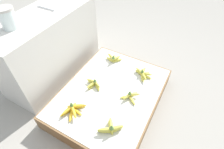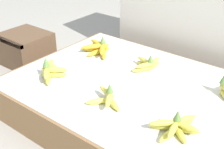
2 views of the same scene
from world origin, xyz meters
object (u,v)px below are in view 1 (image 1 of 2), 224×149
Objects in this scene: banana_bunch_middle_left at (73,109)px; foam_tray_white at (52,4)px; banana_bunch_front_left at (111,128)px; banana_bunch_middle_midleft at (94,84)px; glass_jar at (8,18)px; banana_bunch_front_midleft at (130,96)px; banana_bunch_front_midright at (143,74)px; banana_bunch_middle_midright at (114,58)px.

foam_tray_white reaches higher than banana_bunch_middle_left.
banana_bunch_middle_midleft is (0.34, 0.39, -0.01)m from banana_bunch_front_left.
banana_bunch_middle_left is at bearing -179.83° from banana_bunch_middle_midleft.
glass_jar reaches higher than banana_bunch_front_left.
banana_bunch_front_left is at bearing -89.97° from banana_bunch_middle_left.
banana_bunch_middle_midleft is at bearing 0.17° from banana_bunch_middle_left.
banana_bunch_front_left is 1.09× the size of banana_bunch_front_midleft.
banana_bunch_front_left is at bearing -179.86° from banana_bunch_front_midright.
banana_bunch_front_midleft is at bearing -0.36° from banana_bunch_front_left.
banana_bunch_front_midright is 1.35m from glass_jar.
foam_tray_white is (-0.13, 0.65, 0.56)m from banana_bunch_middle_midright.
banana_bunch_middle_midright is 1.10m from glass_jar.
banana_bunch_front_left is 0.88m from banana_bunch_middle_midright.
banana_bunch_front_left is 1.00× the size of banana_bunch_middle_midright.
banana_bunch_middle_midleft is at bearing 134.40° from banana_bunch_front_midright.
banana_bunch_middle_midright is at bearing -78.65° from foam_tray_white.
banana_bunch_front_midright is at bearing 0.14° from banana_bunch_front_left.
banana_bunch_front_midleft is 1.22m from foam_tray_white.
glass_jar is at bearing 102.05° from banana_bunch_front_midleft.
glass_jar is (-0.18, 0.65, 0.64)m from banana_bunch_middle_midleft.
banana_bunch_front_left is 0.88× the size of foam_tray_white.
banana_bunch_middle_midleft is (-0.38, 0.39, 0.00)m from banana_bunch_front_midright.
banana_bunch_middle_midright is (0.79, 0.40, -0.00)m from banana_bunch_front_left.
banana_bunch_front_midleft is 0.81× the size of foam_tray_white.
banana_bunch_front_left is 1.10× the size of glass_jar.
banana_bunch_front_midright is at bearing -45.60° from banana_bunch_middle_midleft.
banana_bunch_front_midleft is 0.39m from banana_bunch_middle_midleft.
foam_tray_white is at bearing 93.53° from banana_bunch_front_midright.
banana_bunch_front_midleft is 0.93× the size of banana_bunch_middle_midright.
glass_jar is (0.16, 1.04, 0.63)m from banana_bunch_front_left.
banana_bunch_middle_left is (-0.72, 0.39, 0.00)m from banana_bunch_front_midright.
banana_bunch_front_left is at bearing -122.26° from foam_tray_white.
banana_bunch_middle_left is (-0.38, 0.39, 0.00)m from banana_bunch_front_midleft.
banana_bunch_middle_midright is at bearing 44.49° from banana_bunch_front_midleft.
banana_bunch_front_midleft is at bearing -104.79° from foam_tray_white.
banana_bunch_middle_midright is at bearing 0.63° from banana_bunch_middle_left.
banana_bunch_front_midright is 0.54m from banana_bunch_middle_midleft.
banana_bunch_middle_midright is 1.10× the size of glass_jar.
foam_tray_white reaches higher than banana_bunch_front_midleft.
banana_bunch_middle_midleft is (0.34, 0.00, -0.00)m from banana_bunch_middle_left.
banana_bunch_middle_left reaches higher than banana_bunch_front_midleft.
banana_bunch_middle_left is at bearing -103.68° from glass_jar.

